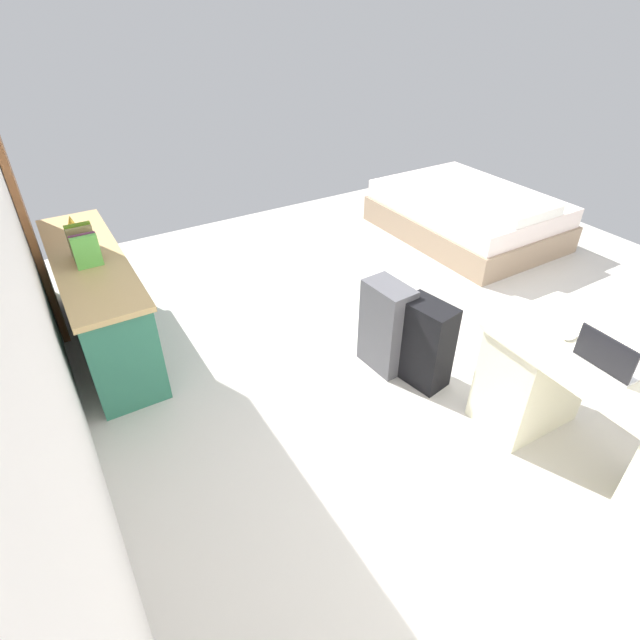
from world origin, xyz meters
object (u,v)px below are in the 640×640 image
Objects in this scene: suitcase_black at (425,344)px; computer_mouse at (569,336)px; desk at (605,422)px; laptop at (609,359)px; suitcase_spare_grey at (386,327)px; figurine_small at (71,222)px; bed at (467,215)px; credenza at (100,302)px.

suitcase_black is 0.94m from computer_mouse.
desk is 0.41m from laptop.
figurine_small is (1.91, 1.69, 0.47)m from suitcase_spare_grey.
figurine_small is at bearing 37.01° from computer_mouse.
desk is 1.47m from suitcase_spare_grey.
laptop is 3.84m from figurine_small.
laptop is 2.87× the size of figurine_small.
suitcase_black reaches higher than bed.
laptop is at bearing -147.18° from figurine_small.
computer_mouse is (0.35, -0.00, 0.37)m from desk.
desk is 0.50m from computer_mouse.
suitcase_spare_grey is 2.60m from figurine_small.
suitcase_spare_grey is 6.79× the size of computer_mouse.
credenza is 0.72m from figurine_small.
desk is 3.26m from bed.
credenza is 2.43m from suitcase_black.
suitcase_spare_grey reaches higher than suitcase_black.
desk reaches higher than suitcase_black.
credenza is 2.16m from suitcase_spare_grey.
computer_mouse is (-2.39, -2.13, 0.37)m from credenza.
suitcase_spare_grey is 1.21m from computer_mouse.
laptop reaches higher than bed.
desk is at bearing -179.29° from computer_mouse.
credenza is 3.86m from bed.
desk is 3.46m from credenza.
computer_mouse is at bearing -0.65° from desk.
laptop is (-1.31, -0.39, 0.45)m from suitcase_spare_grey.
suitcase_spare_grey is (1.40, 0.43, -0.05)m from desk.
figurine_small reaches higher than computer_mouse.
bed is 3.94m from figurine_small.
credenza is 16.36× the size of figurine_small.
suitcase_black is at bearing 128.63° from bed.
figurine_small is (0.58, 0.00, 0.43)m from credenza.
figurine_small reaches higher than bed.
desk is 1.17m from suitcase_black.
computer_mouse is at bearing -161.01° from suitcase_spare_grey.
figurine_small is (0.56, 3.86, 0.57)m from bed.
figurine_small is (2.97, 2.13, 0.06)m from computer_mouse.
bed is 2.81× the size of suitcase_spare_grey.
suitcase_black is 6.34× the size of computer_mouse.
laptop is at bearing -175.30° from suitcase_black.
laptop is (-2.65, -2.08, 0.41)m from credenza.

